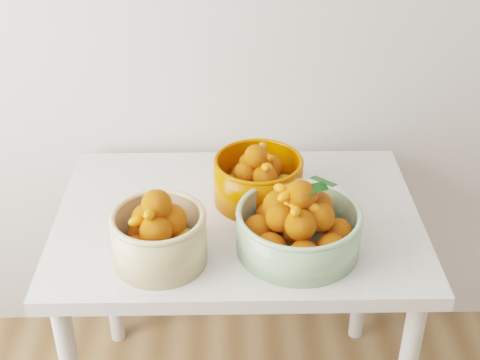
# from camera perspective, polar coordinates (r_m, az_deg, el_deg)

# --- Properties ---
(table) EXTENTS (1.00, 0.70, 0.75)m
(table) POSITION_cam_1_polar(r_m,az_deg,el_deg) (1.90, -0.17, -5.35)
(table) COLOR silver
(table) RESTS_ON ground
(bowl_cream) EXTENTS (0.25, 0.25, 0.20)m
(bowl_cream) POSITION_cam_1_polar(r_m,az_deg,el_deg) (1.65, -6.94, -4.71)
(bowl_cream) COLOR tan
(bowl_cream) RESTS_ON table
(bowl_green) EXTENTS (0.38, 0.38, 0.20)m
(bowl_green) POSITION_cam_1_polar(r_m,az_deg,el_deg) (1.69, 4.95, -3.91)
(bowl_green) COLOR #91BA89
(bowl_green) RESTS_ON table
(bowl_orange) EXTENTS (0.30, 0.30, 0.18)m
(bowl_orange) POSITION_cam_1_polar(r_m,az_deg,el_deg) (1.87, 1.53, 0.09)
(bowl_orange) COLOR #C04600
(bowl_orange) RESTS_ON table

